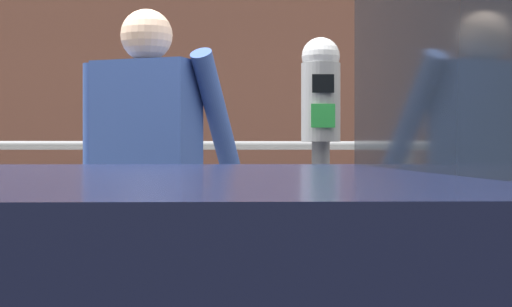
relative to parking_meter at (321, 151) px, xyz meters
name	(u,v)px	position (x,y,z in m)	size (l,w,h in m)	color
parking_meter	(321,151)	(0.00, 0.00, 0.00)	(0.15, 0.16, 1.46)	slate
pedestrian_at_meter	(147,179)	(-0.69, 0.25, -0.11)	(0.69, 0.41, 1.61)	brown
background_railing	(284,186)	(0.10, 2.51, -0.25)	(24.06, 0.06, 1.09)	gray
backdrop_wall	(257,88)	(0.10, 5.60, 0.69)	(32.00, 0.50, 3.70)	brown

